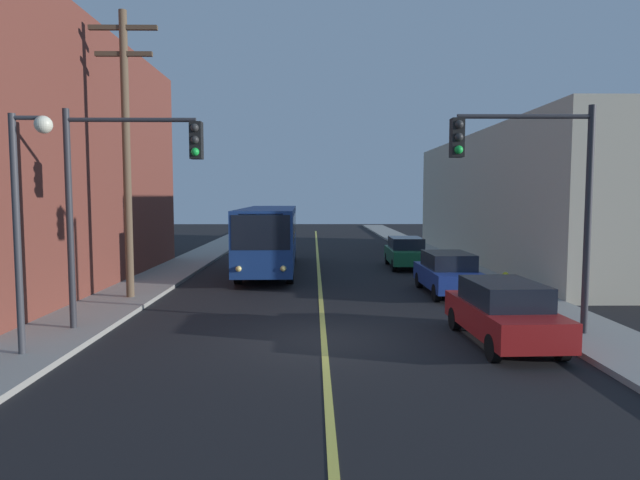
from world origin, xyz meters
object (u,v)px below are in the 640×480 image
object	(u,v)px
parked_car_red	(503,311)
traffic_signal_left_corner	(125,177)
street_lamp_left	(25,198)
parked_car_blue	(448,273)
parked_car_green	(406,252)
city_bus	(270,235)
utility_pole_near	(126,142)
fire_hydrant	(505,283)
traffic_signal_right_corner	(531,177)

from	to	relation	value
parked_car_red	traffic_signal_left_corner	xyz separation A→B (m)	(-10.02, 1.24, 3.46)
street_lamp_left	parked_car_blue	bearing A→B (deg)	35.43
parked_car_green	city_bus	bearing A→B (deg)	-171.69
utility_pole_near	traffic_signal_left_corner	world-z (taller)	utility_pole_near
parked_car_red	fire_hydrant	world-z (taller)	parked_car_red
utility_pole_near	city_bus	bearing A→B (deg)	61.02
traffic_signal_right_corner	fire_hydrant	xyz separation A→B (m)	(1.44, 5.72, -3.72)
city_bus	traffic_signal_left_corner	distance (m)	13.25
city_bus	utility_pole_near	size ratio (longest dim) A/B	1.21
fire_hydrant	parked_car_green	bearing A→B (deg)	104.21
parked_car_blue	street_lamp_left	world-z (taller)	street_lamp_left
parked_car_blue	street_lamp_left	xyz separation A→B (m)	(-11.76, -8.37, 2.90)
parked_car_green	traffic_signal_right_corner	bearing A→B (deg)	-86.92
parked_car_red	parked_car_blue	distance (m)	7.14
city_bus	parked_car_red	distance (m)	15.66
utility_pole_near	fire_hydrant	bearing A→B (deg)	1.13
parked_car_green	traffic_signal_left_corner	size ratio (longest dim) A/B	0.74
parked_car_green	fire_hydrant	distance (m)	9.04
fire_hydrant	parked_car_red	bearing A→B (deg)	-109.91
parked_car_blue	traffic_signal_left_corner	xyz separation A→B (m)	(-10.35, -5.89, 3.46)
parked_car_blue	fire_hydrant	bearing A→B (deg)	-25.89
parked_car_green	traffic_signal_left_corner	bearing A→B (deg)	-126.20
parked_car_green	parked_car_red	bearing A→B (deg)	-90.10
city_bus	utility_pole_near	distance (m)	9.93
city_bus	fire_hydrant	world-z (taller)	city_bus
parked_car_green	parked_car_blue	bearing A→B (deg)	-87.76
utility_pole_near	parked_car_red	bearing A→B (deg)	-27.21
city_bus	traffic_signal_right_corner	size ratio (longest dim) A/B	2.03
parked_car_red	fire_hydrant	xyz separation A→B (m)	(2.25, 6.20, -0.26)
parked_car_blue	parked_car_green	bearing A→B (deg)	92.24
utility_pole_near	parked_car_blue	bearing A→B (deg)	5.78
utility_pole_near	street_lamp_left	distance (m)	7.44
city_bus	parked_car_green	bearing A→B (deg)	8.31
parked_car_green	fire_hydrant	world-z (taller)	parked_car_green
parked_car_red	parked_car_green	distance (m)	14.96
parked_car_green	utility_pole_near	distance (m)	15.46
city_bus	traffic_signal_left_corner	world-z (taller)	traffic_signal_left_corner
city_bus	street_lamp_left	world-z (taller)	street_lamp_left
parked_car_green	street_lamp_left	size ratio (longest dim) A/B	0.81
traffic_signal_right_corner	fire_hydrant	distance (m)	6.97
street_lamp_left	traffic_signal_left_corner	bearing A→B (deg)	60.28
utility_pole_near	traffic_signal_right_corner	bearing A→B (deg)	-23.83
traffic_signal_left_corner	street_lamp_left	xyz separation A→B (m)	(-1.42, -2.48, -0.56)
city_bus	traffic_signal_left_corner	bearing A→B (deg)	-102.92
city_bus	parked_car_red	world-z (taller)	city_bus
city_bus	traffic_signal_left_corner	xyz separation A→B (m)	(-2.91, -12.68, 2.49)
city_bus	traffic_signal_left_corner	size ratio (longest dim) A/B	2.03
parked_car_blue	traffic_signal_left_corner	size ratio (longest dim) A/B	0.74
utility_pole_near	traffic_signal_left_corner	size ratio (longest dim) A/B	1.69
fire_hydrant	city_bus	bearing A→B (deg)	140.46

